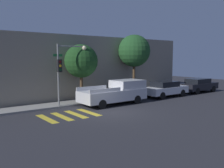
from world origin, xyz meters
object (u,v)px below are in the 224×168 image
sedan_near_corner (165,89)px  sedan_middle (198,85)px  pickup_truck (116,92)px  tree_midblock (134,51)px  traffic_light_pole (66,63)px  tree_near_corner (81,61)px

sedan_near_corner → sedan_middle: size_ratio=0.97×
pickup_truck → tree_midblock: 5.58m
traffic_light_pole → sedan_near_corner: (9.45, -1.27, -2.44)m
pickup_truck → traffic_light_pole: bearing=161.1°
sedan_near_corner → tree_near_corner: tree_near_corner is taller
sedan_near_corner → tree_midblock: size_ratio=0.78×
tree_midblock → sedan_middle: bearing=-17.8°
pickup_truck → tree_near_corner: 3.78m
traffic_light_pole → sedan_middle: traffic_light_pole is taller
sedan_near_corner → tree_near_corner: size_ratio=0.96×
pickup_truck → sedan_middle: bearing=0.0°
sedan_near_corner → tree_near_corner: bearing=163.4°
pickup_truck → sedan_middle: pickup_truck is taller
pickup_truck → tree_midblock: size_ratio=0.94×
sedan_near_corner → traffic_light_pole: bearing=172.4°
traffic_light_pole → sedan_near_corner: size_ratio=1.02×
sedan_middle → tree_near_corner: 13.19m
sedan_near_corner → tree_midblock: tree_midblock is taller
sedan_middle → sedan_near_corner: bearing=180.0°
sedan_middle → tree_near_corner: bearing=169.9°
tree_midblock → pickup_truck: bearing=-149.8°
tree_near_corner → traffic_light_pole: bearing=-152.1°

